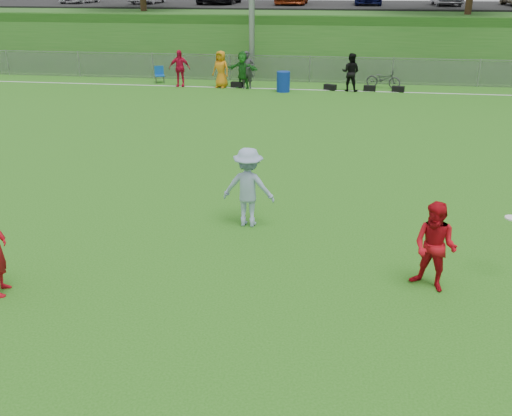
% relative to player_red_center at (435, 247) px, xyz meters
% --- Properties ---
extents(ground, '(120.00, 120.00, 0.00)m').
position_rel_player_red_center_xyz_m(ground, '(-3.26, -0.21, -0.77)').
color(ground, '#226114').
rests_on(ground, ground).
extents(sideline_far, '(60.00, 0.10, 0.01)m').
position_rel_player_red_center_xyz_m(sideline_far, '(-3.26, 17.79, -0.77)').
color(sideline_far, white).
rests_on(sideline_far, ground).
extents(fence, '(58.00, 0.06, 1.30)m').
position_rel_player_red_center_xyz_m(fence, '(-3.26, 19.79, -0.13)').
color(fence, gray).
rests_on(fence, ground).
extents(berm, '(120.00, 18.00, 3.00)m').
position_rel_player_red_center_xyz_m(berm, '(-3.26, 30.79, 0.73)').
color(berm, '#1E5517').
rests_on(berm, ground).
extents(parking_lot, '(120.00, 12.00, 0.10)m').
position_rel_player_red_center_xyz_m(parking_lot, '(-3.26, 32.79, 2.28)').
color(parking_lot, black).
rests_on(parking_lot, berm).
extents(spectator_row, '(9.01, 0.86, 1.69)m').
position_rel_player_red_center_xyz_m(spectator_row, '(-5.85, 17.79, 0.07)').
color(spectator_row, red).
rests_on(spectator_row, ground).
extents(gear_bags, '(8.05, 0.50, 0.26)m').
position_rel_player_red_center_xyz_m(gear_bags, '(-2.06, 17.89, -0.64)').
color(gear_bags, black).
rests_on(gear_bags, ground).
extents(player_red_center, '(0.95, 0.90, 1.55)m').
position_rel_player_red_center_xyz_m(player_red_center, '(0.00, 0.00, 0.00)').
color(player_red_center, '#B90C17').
rests_on(player_red_center, ground).
extents(player_blue, '(1.13, 0.70, 1.69)m').
position_rel_player_red_center_xyz_m(player_blue, '(-3.48, 2.18, 0.07)').
color(player_blue, '#90A6C8').
rests_on(player_blue, ground).
extents(frisbee, '(0.25, 0.25, 0.02)m').
position_rel_player_red_center_xyz_m(frisbee, '(1.33, 0.64, 0.33)').
color(frisbee, white).
rests_on(frisbee, ground).
extents(recycling_bin, '(0.64, 0.64, 0.90)m').
position_rel_player_red_center_xyz_m(recycling_bin, '(-4.29, 17.17, -0.32)').
color(recycling_bin, '#0D2D95').
rests_on(recycling_bin, ground).
extents(camp_chair, '(0.58, 0.59, 0.80)m').
position_rel_player_red_center_xyz_m(camp_chair, '(-10.54, 18.58, -0.54)').
color(camp_chair, '#0F4EA5').
rests_on(camp_chair, ground).
extents(bicycle, '(1.71, 1.02, 0.85)m').
position_rel_player_red_center_xyz_m(bicycle, '(0.27, 18.79, -0.35)').
color(bicycle, '#303033').
rests_on(bicycle, ground).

